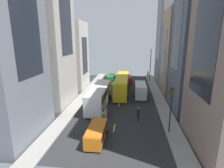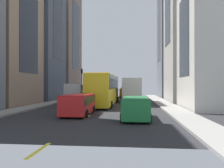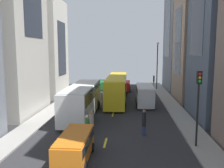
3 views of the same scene
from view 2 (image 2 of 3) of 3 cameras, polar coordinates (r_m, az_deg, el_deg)
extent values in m
plane|color=#28282B|center=(28.97, -1.20, -5.04)|extent=(40.59, 40.59, 0.00)
cube|color=gray|center=(29.01, 13.25, -4.88)|extent=(2.07, 44.00, 0.15)
cube|color=gray|center=(30.69, -14.83, -4.62)|extent=(2.07, 44.00, 0.15)
cube|color=yellow|center=(49.84, 1.68, -3.06)|extent=(0.16, 2.00, 0.01)
cube|color=yellow|center=(41.48, 0.88, -3.61)|extent=(0.16, 2.00, 0.01)
cube|color=yellow|center=(33.13, -0.33, -4.44)|extent=(0.16, 2.00, 0.01)
cube|color=yellow|center=(24.82, -2.36, -5.82)|extent=(0.16, 2.00, 0.01)
cube|color=yellow|center=(16.60, -6.44, -8.55)|extent=(0.16, 2.00, 0.01)
cube|color=yellow|center=(8.73, -18.54, -16.09)|extent=(0.16, 2.00, 0.01)
cube|color=slate|center=(46.91, 16.40, 16.16)|extent=(6.73, 8.79, 31.37)
cube|color=#1E232D|center=(46.91, 16.40, 16.16)|extent=(6.79, 4.84, 17.26)
cube|color=beige|center=(24.57, 26.55, 11.25)|extent=(7.09, 7.48, 14.59)
cube|color=#1E232D|center=(24.57, 26.55, 11.25)|extent=(7.16, 4.11, 8.02)
cube|color=#7A665B|center=(48.41, -14.66, 11.93)|extent=(8.98, 10.27, 25.29)
cube|color=#1E232D|center=(48.41, -14.66, 11.93)|extent=(9.07, 5.65, 13.91)
cube|color=#4C5666|center=(38.92, -18.95, 17.65)|extent=(6.99, 8.20, 28.76)
cube|color=#1E232D|center=(38.92, -18.95, 17.65)|extent=(7.06, 4.51, 15.82)
cube|color=#937760|center=(29.16, -27.22, 11.52)|extent=(7.13, 8.13, 16.70)
cube|color=#1E232D|center=(29.16, -27.22, 11.52)|extent=(7.20, 4.47, 9.18)
cube|color=silver|center=(33.91, 5.27, -1.35)|extent=(2.55, 11.05, 3.00)
cube|color=black|center=(33.91, 5.27, 0.09)|extent=(2.60, 10.16, 1.20)
cube|color=beige|center=(33.92, 5.27, 1.25)|extent=(2.45, 10.61, 0.08)
cylinder|color=black|center=(30.56, 7.43, -3.85)|extent=(0.46, 1.00, 1.00)
cylinder|color=black|center=(30.57, 3.02, -3.85)|extent=(0.46, 1.00, 1.00)
cylinder|color=black|center=(37.39, 7.10, -3.21)|extent=(0.46, 1.00, 1.00)
cylinder|color=black|center=(37.41, 3.50, -3.21)|extent=(0.46, 1.00, 1.00)
cube|color=yellow|center=(26.63, -1.97, -1.45)|extent=(2.45, 12.60, 3.30)
cube|color=black|center=(26.63, -1.97, 0.40)|extent=(2.50, 11.60, 1.48)
cube|color=gold|center=(26.65, -1.97, 2.19)|extent=(2.35, 12.10, 0.08)
cylinder|color=black|center=(22.70, -0.45, -5.38)|extent=(0.44, 0.76, 0.76)
cylinder|color=black|center=(23.05, -6.05, -5.30)|extent=(0.44, 0.76, 0.76)
cylinder|color=black|center=(30.46, 1.12, -4.09)|extent=(0.44, 0.76, 0.76)
cylinder|color=black|center=(30.72, -3.09, -4.06)|extent=(0.44, 0.76, 0.76)
cube|color=white|center=(29.04, -8.79, -2.36)|extent=(2.05, 5.90, 2.30)
cube|color=black|center=(29.02, -8.79, -0.87)|extent=(2.09, 5.43, 0.69)
cube|color=silver|center=(29.02, -8.79, -0.01)|extent=(1.97, 5.67, 0.08)
cylinder|color=black|center=(27.09, -7.82, -4.60)|extent=(0.37, 0.72, 0.72)
cylinder|color=black|center=(27.59, -11.64, -4.52)|extent=(0.37, 0.72, 0.72)
cylinder|color=black|center=(30.65, -6.22, -4.10)|extent=(0.37, 0.72, 0.72)
cylinder|color=black|center=(31.10, -9.63, -4.05)|extent=(0.37, 0.72, 0.72)
cube|color=orange|center=(44.44, 3.32, -2.22)|extent=(1.80, 4.62, 1.48)
cube|color=black|center=(44.43, 3.32, -1.73)|extent=(1.84, 4.25, 0.62)
cube|color=#BE6115|center=(44.43, 3.32, -1.21)|extent=(1.73, 4.43, 0.08)
cylinder|color=black|center=(43.01, 4.35, -3.08)|extent=(0.32, 0.62, 0.62)
cylinder|color=black|center=(43.08, 2.14, -3.08)|extent=(0.32, 0.62, 0.62)
cylinder|color=black|center=(45.87, 4.43, -2.91)|extent=(0.32, 0.62, 0.62)
cylinder|color=black|center=(45.94, 2.36, -2.91)|extent=(0.32, 0.62, 0.62)
cube|color=red|center=(17.57, -8.77, -5.26)|extent=(1.90, 4.50, 1.40)
cube|color=black|center=(17.54, -8.77, -4.11)|extent=(1.94, 4.14, 0.59)
cube|color=#A91A1A|center=(17.52, -8.77, -2.86)|extent=(1.82, 4.32, 0.08)
cylinder|color=black|center=(16.08, -6.98, -7.72)|extent=(0.34, 0.62, 0.62)
cylinder|color=black|center=(16.55, -12.94, -7.51)|extent=(0.34, 0.62, 0.62)
cylinder|color=black|center=(18.79, -5.10, -6.65)|extent=(0.34, 0.62, 0.62)
cylinder|color=black|center=(19.19, -10.27, -6.51)|extent=(0.34, 0.62, 0.62)
cube|color=#1E7238|center=(15.45, 6.14, -6.16)|extent=(1.79, 4.53, 1.28)
cube|color=black|center=(15.42, 6.14, -4.97)|extent=(1.82, 4.17, 0.54)
cube|color=#1A612F|center=(15.40, 6.14, -3.64)|extent=(1.72, 4.35, 0.08)
cylinder|color=black|center=(14.15, 9.56, -8.74)|extent=(0.32, 0.62, 0.62)
cylinder|color=black|center=(14.14, 2.81, -8.75)|extent=(0.32, 0.62, 0.62)
cylinder|color=black|center=(16.93, 8.91, -7.35)|extent=(0.32, 0.62, 0.62)
cylinder|color=black|center=(16.92, 3.29, -7.36)|extent=(0.32, 0.62, 0.62)
cylinder|color=gray|center=(39.74, 2.57, -3.15)|extent=(0.28, 0.28, 0.84)
cylinder|color=gray|center=(39.71, 2.57, -1.85)|extent=(0.38, 0.38, 0.97)
sphere|color=#8C6647|center=(39.70, 2.57, -0.97)|extent=(0.26, 0.26, 0.26)
cylinder|color=#336B38|center=(41.54, 2.78, -3.03)|extent=(0.27, 0.27, 0.85)
cylinder|color=#336B38|center=(41.50, 2.78, -1.68)|extent=(0.37, 0.37, 1.11)
sphere|color=beige|center=(41.49, 2.78, -0.75)|extent=(0.25, 0.25, 0.25)
cylinder|color=navy|center=(39.92, -3.69, -3.20)|extent=(0.25, 0.25, 0.75)
cylinder|color=black|center=(39.89, -3.69, -1.81)|extent=(0.34, 0.34, 1.18)
sphere|color=#8C6647|center=(39.87, -3.69, -0.79)|extent=(0.25, 0.25, 0.25)
cylinder|color=black|center=(43.00, -7.90, -0.27)|extent=(0.14, 0.14, 4.54)
cube|color=black|center=(43.09, -7.90, 3.34)|extent=(0.32, 0.32, 0.90)
sphere|color=red|center=(43.27, -7.84, 3.66)|extent=(0.20, 0.20, 0.20)
sphere|color=orange|center=(43.26, -7.84, 3.33)|extent=(0.20, 0.20, 0.20)
sphere|color=green|center=(43.24, -7.84, 3.00)|extent=(0.20, 0.20, 0.20)
camera|label=1|loc=(62.61, 0.58, 7.60)|focal=28.70mm
camera|label=3|loc=(59.26, 0.57, 4.10)|focal=38.69mm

